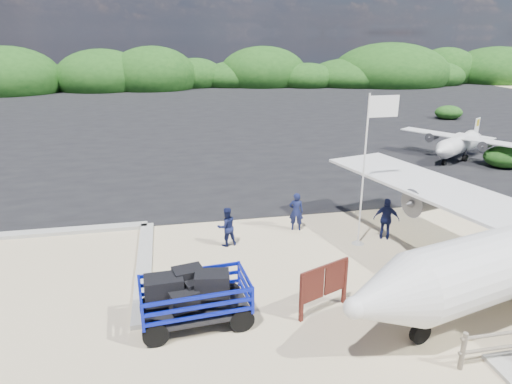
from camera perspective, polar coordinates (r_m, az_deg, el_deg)
ground at (r=15.15m, az=3.54°, el=-10.48°), size 160.00×160.00×0.00m
asphalt_apron at (r=43.50m, az=-6.48°, el=9.21°), size 90.00×50.00×0.04m
lagoon at (r=17.01m, az=-29.27°, el=-9.62°), size 9.00×7.00×0.40m
vegetation_band at (r=68.21m, az=-8.35°, el=12.76°), size 124.00×8.00×4.40m
baggage_cart at (r=13.08m, az=-7.47°, el=-15.98°), size 3.28×2.07×1.57m
flagpole at (r=17.73m, az=12.60°, el=-6.30°), size 1.13×0.50×5.60m
signboard at (r=13.58m, az=8.33°, el=-14.54°), size 1.76×0.88×1.51m
crew_a at (r=18.24m, az=5.04°, el=-2.44°), size 0.66×0.53×1.57m
crew_b at (r=16.91m, az=-3.70°, el=-4.34°), size 0.84×0.71×1.50m
crew_c at (r=18.07m, az=15.99°, el=-3.25°), size 1.04×0.77×1.64m
aircraft_large at (r=41.42m, az=14.97°, el=8.18°), size 20.27×20.27×4.99m
aircraft_small at (r=44.71m, az=-23.96°, el=7.97°), size 8.55×8.55×2.23m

